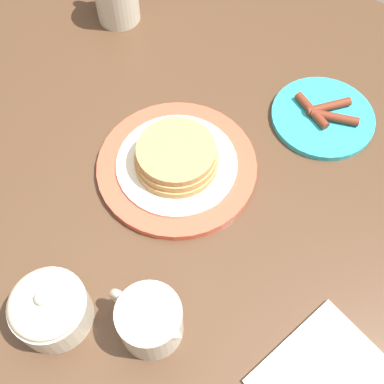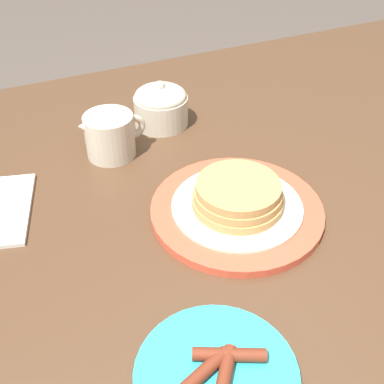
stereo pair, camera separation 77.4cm
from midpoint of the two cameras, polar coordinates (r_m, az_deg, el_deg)
The scene contains 5 objects.
dining_table at distance 0.69m, azimuth 22.94°, elevation -34.13°, with size 1.54×1.07×0.74m.
pancake_plate at distance 0.58m, azimuth 25.06°, elevation -31.26°, with size 0.24×0.24×0.05m.
side_plate_bacon at distance 0.56m, azimuth 33.43°, elevation -56.29°, with size 0.17×0.17×0.02m.
creamer_pitcher at distance 0.58m, azimuth 1.44°, elevation -19.16°, with size 0.11×0.08×0.08m.
sugar_bowl at distance 0.65m, azimuth 8.30°, elevation -11.61°, with size 0.10×0.10×0.08m.
Camera 2 is at (-0.28, -0.44, 1.18)m, focal length 45.00 mm.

